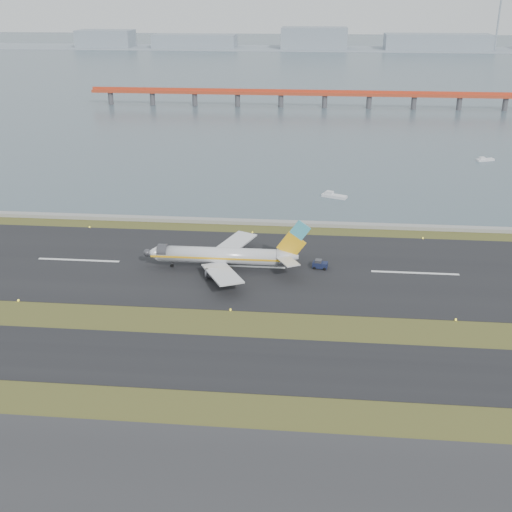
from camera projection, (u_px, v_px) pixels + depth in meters
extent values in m
plane|color=#394518|center=(225.00, 329.00, 123.95)|extent=(1000.00, 1000.00, 0.00)
cube|color=black|center=(216.00, 362.00, 112.91)|extent=(1000.00, 18.00, 0.10)
cube|color=black|center=(243.00, 267.00, 151.47)|extent=(1000.00, 45.00, 0.10)
cube|color=#969791|center=(255.00, 222.00, 178.84)|extent=(1000.00, 2.50, 1.00)
cube|color=#42545F|center=(300.00, 65.00, 546.28)|extent=(1400.00, 800.00, 1.30)
cube|color=#BF3E20|center=(325.00, 94.00, 348.83)|extent=(260.00, 5.00, 1.60)
cube|color=#BF3E20|center=(325.00, 91.00, 348.25)|extent=(260.00, 0.40, 1.40)
cylinder|color=#4C4C51|center=(153.00, 100.00, 358.92)|extent=(2.80, 2.80, 7.00)
cylinder|color=#4C4C51|center=(325.00, 102.00, 350.57)|extent=(2.80, 2.80, 7.00)
cylinder|color=#4C4C51|center=(505.00, 105.00, 342.23)|extent=(2.80, 2.80, 7.00)
cube|color=gray|center=(305.00, 49.00, 693.18)|extent=(1400.00, 80.00, 1.00)
cube|color=gray|center=(106.00, 39.00, 708.83)|extent=(60.00, 35.00, 18.00)
cube|color=gray|center=(195.00, 41.00, 700.91)|extent=(90.00, 35.00, 14.00)
cube|color=gray|center=(314.00, 38.00, 688.05)|extent=(70.00, 35.00, 22.00)
cube|color=gray|center=(437.00, 42.00, 677.91)|extent=(110.00, 35.00, 16.00)
cylinder|color=gray|center=(499.00, 20.00, 664.18)|extent=(1.80, 1.80, 60.00)
cylinder|color=silver|center=(218.00, 255.00, 148.83)|extent=(28.00, 3.80, 3.80)
cone|color=silver|center=(152.00, 253.00, 150.19)|extent=(3.20, 3.80, 3.80)
cone|color=silver|center=(288.00, 257.00, 147.31)|extent=(5.00, 3.80, 3.80)
cube|color=yellow|center=(217.00, 259.00, 147.07)|extent=(31.00, 0.06, 0.45)
cube|color=yellow|center=(219.00, 252.00, 150.59)|extent=(31.00, 0.06, 0.45)
cube|color=silver|center=(222.00, 273.00, 141.11)|extent=(11.31, 15.89, 1.66)
cube|color=silver|center=(232.00, 245.00, 156.72)|extent=(11.31, 15.89, 1.66)
cylinder|color=#3C3C41|center=(216.00, 273.00, 144.01)|extent=(4.20, 2.10, 2.10)
cylinder|color=#3C3C41|center=(224.00, 253.00, 155.03)|extent=(4.20, 2.10, 2.10)
cube|color=yellow|center=(291.00, 245.00, 146.12)|extent=(6.80, 0.35, 6.85)
cube|color=#45ABC3|center=(300.00, 230.00, 144.52)|extent=(4.85, 0.37, 4.90)
cube|color=silver|center=(288.00, 261.00, 143.60)|extent=(5.64, 6.80, 0.22)
cube|color=silver|center=(290.00, 249.00, 150.58)|extent=(5.64, 6.80, 0.22)
cylinder|color=black|center=(172.00, 266.00, 150.97)|extent=(0.80, 0.28, 0.80)
cylinder|color=black|center=(223.00, 272.00, 147.27)|extent=(1.00, 0.38, 1.00)
cylinder|color=black|center=(226.00, 263.00, 152.41)|extent=(1.00, 0.38, 1.00)
cube|color=#151C3A|center=(320.00, 265.00, 150.09)|extent=(3.70, 2.42, 1.30)
cube|color=#3C3C41|center=(318.00, 261.00, 149.85)|extent=(1.73, 1.82, 0.76)
cylinder|color=black|center=(314.00, 268.00, 149.80)|extent=(0.79, 0.43, 0.76)
cylinder|color=black|center=(316.00, 265.00, 151.35)|extent=(0.79, 0.43, 0.76)
cylinder|color=black|center=(325.00, 269.00, 149.29)|extent=(0.79, 0.43, 0.76)
cylinder|color=black|center=(326.00, 266.00, 150.84)|extent=(0.79, 0.43, 0.76)
cube|color=silver|center=(334.00, 196.00, 201.15)|extent=(8.18, 5.41, 1.01)
cube|color=silver|center=(330.00, 193.00, 201.56)|extent=(2.77, 2.54, 1.01)
cube|color=silver|center=(485.00, 160.00, 243.86)|extent=(7.12, 4.44, 0.88)
cube|color=silver|center=(482.00, 158.00, 243.20)|extent=(2.37, 2.15, 0.88)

